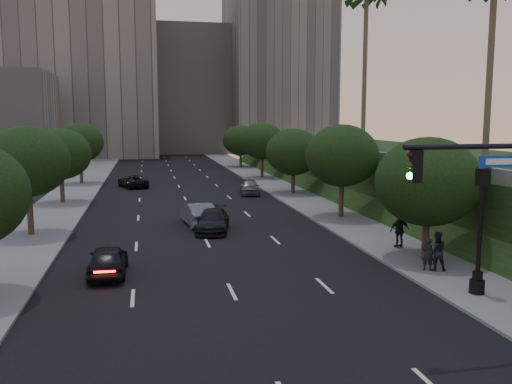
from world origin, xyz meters
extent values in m
plane|color=black|center=(0.00, 0.00, 0.00)|extent=(160.00, 160.00, 0.00)
cube|color=black|center=(0.00, 30.00, 0.01)|extent=(16.00, 140.00, 0.02)
cube|color=slate|center=(10.25, 30.00, 0.07)|extent=(4.50, 140.00, 0.15)
cube|color=slate|center=(-10.25, 30.00, 0.07)|extent=(4.50, 140.00, 0.15)
cube|color=black|center=(22.00, 28.00, 2.00)|extent=(18.00, 90.00, 4.00)
cube|color=slate|center=(13.50, 28.00, 4.35)|extent=(0.35, 90.00, 0.70)
cube|color=gray|center=(-14.00, 92.00, 16.00)|extent=(26.00, 20.00, 32.00)
cube|color=#A5A097|center=(6.00, 102.00, 13.00)|extent=(22.00, 18.00, 26.00)
cube|color=slate|center=(24.00, 96.00, 18.00)|extent=(20.00, 22.00, 36.00)
cylinder|color=#38281C|center=(10.30, 8.00, 1.43)|extent=(0.36, 0.36, 2.86)
ellipsoid|color=black|center=(10.30, 8.00, 4.03)|extent=(5.20, 5.20, 4.42)
cylinder|color=#38281C|center=(10.30, 20.00, 1.61)|extent=(0.36, 0.36, 3.21)
ellipsoid|color=black|center=(10.30, 20.00, 4.53)|extent=(5.20, 5.20, 4.42)
cylinder|color=#38281C|center=(10.30, 33.00, 1.43)|extent=(0.36, 0.36, 2.86)
ellipsoid|color=black|center=(10.30, 33.00, 4.03)|extent=(5.20, 5.20, 4.42)
cylinder|color=#38281C|center=(10.30, 47.00, 1.61)|extent=(0.36, 0.36, 3.21)
ellipsoid|color=black|center=(10.30, 47.00, 4.53)|extent=(5.20, 5.20, 4.42)
cylinder|color=#38281C|center=(10.30, 62.00, 1.43)|extent=(0.36, 0.36, 2.86)
ellipsoid|color=black|center=(10.30, 62.00, 4.03)|extent=(5.20, 5.20, 4.42)
cylinder|color=#38281C|center=(-10.30, 18.00, 1.63)|extent=(0.36, 0.36, 3.26)
ellipsoid|color=black|center=(-10.30, 18.00, 4.59)|extent=(5.00, 5.00, 4.25)
cylinder|color=#38281C|center=(-10.30, 31.00, 1.50)|extent=(0.36, 0.36, 2.99)
ellipsoid|color=black|center=(-10.30, 31.00, 4.22)|extent=(5.00, 5.00, 4.25)
cylinder|color=#38281C|center=(-10.30, 45.00, 1.63)|extent=(0.36, 0.36, 3.26)
ellipsoid|color=black|center=(-10.30, 45.00, 4.59)|extent=(5.00, 5.00, 4.25)
cylinder|color=#4C4233|center=(17.50, 14.00, 10.00)|extent=(0.40, 0.40, 12.00)
cylinder|color=#4C4233|center=(16.00, 30.00, 11.25)|extent=(0.40, 0.40, 14.50)
cylinder|color=black|center=(6.53, -2.15, 6.30)|extent=(5.40, 0.16, 0.16)
cube|color=black|center=(4.23, -2.15, 5.75)|extent=(0.32, 0.22, 0.95)
sphere|color=black|center=(4.05, -2.15, 6.08)|extent=(0.20, 0.20, 0.20)
sphere|color=#3F2B0A|center=(4.05, -2.15, 5.78)|extent=(0.20, 0.20, 0.20)
sphere|color=#19F24C|center=(4.05, -2.15, 5.48)|extent=(0.20, 0.20, 0.20)
cube|color=#0C43A0|center=(6.93, -2.15, 5.85)|extent=(1.40, 0.05, 0.35)
cylinder|color=black|center=(9.56, 2.47, 0.35)|extent=(0.60, 0.60, 0.70)
cylinder|color=black|center=(9.56, 2.47, 0.85)|extent=(0.40, 0.40, 0.40)
cylinder|color=black|center=(9.56, 2.47, 2.80)|extent=(0.18, 0.18, 3.60)
cube|color=black|center=(9.56, 2.47, 4.85)|extent=(0.42, 0.42, 0.70)
cone|color=black|center=(9.56, 2.47, 5.35)|extent=(0.64, 0.64, 0.35)
sphere|color=black|center=(9.56, 2.47, 5.55)|extent=(0.14, 0.14, 0.14)
imported|color=black|center=(-5.17, 8.58, 0.71)|extent=(1.75, 4.19, 1.42)
imported|color=slate|center=(0.00, 19.47, 0.78)|extent=(2.22, 4.89, 1.56)
imported|color=black|center=(-4.76, 41.24, 0.66)|extent=(3.62, 5.19, 1.32)
imported|color=black|center=(0.72, 17.33, 0.69)|extent=(2.86, 5.07, 1.39)
imported|color=slate|center=(6.21, 33.57, 0.74)|extent=(2.28, 4.52, 1.48)
imported|color=black|center=(9.28, 5.92, 0.91)|extent=(0.64, 0.52, 1.53)
imported|color=black|center=(9.69, 5.84, 1.06)|extent=(1.06, 0.94, 1.82)
imported|color=black|center=(10.09, 10.39, 1.11)|extent=(1.15, 0.54, 1.91)
camera|label=1|loc=(-3.33, -16.35, 7.09)|focal=38.00mm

